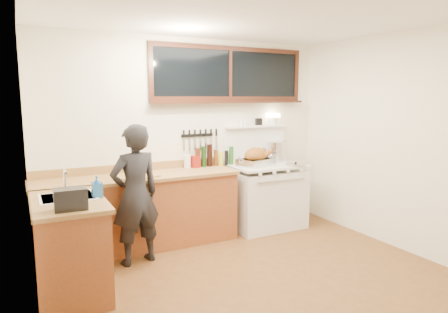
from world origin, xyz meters
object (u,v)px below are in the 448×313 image
vintage_stove (265,194)px  man (135,195)px  cutting_board (138,173)px  roast_turkey (256,158)px

vintage_stove → man: bearing=-168.2°
vintage_stove → man: vintage_stove is taller
vintage_stove → man: 2.03m
cutting_board → roast_turkey: size_ratio=1.01×
roast_turkey → vintage_stove: bearing=9.4°
vintage_stove → cutting_board: (-1.84, -0.09, 0.49)m
man → cutting_board: man is taller
vintage_stove → cutting_board: vintage_stove is taller
cutting_board → roast_turkey: (1.66, 0.06, 0.05)m
man → roast_turkey: (1.78, 0.38, 0.23)m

